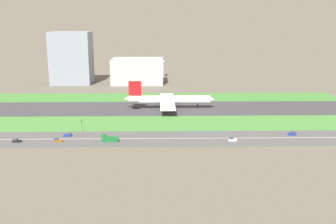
{
  "coord_description": "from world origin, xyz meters",
  "views": [
    {
      "loc": [
        -3.07,
        -276.33,
        62.99
      ],
      "look_at": [
        1.5,
        -36.5,
        6.0
      ],
      "focal_mm": 42.35,
      "sensor_mm": 36.0,
      "label": 1
    }
  ],
  "objects_px": {
    "car_3": "(68,135)",
    "car_1": "(17,141)",
    "car_0": "(292,134)",
    "car_2": "(232,139)",
    "traffic_light": "(82,125)",
    "truck_1": "(109,139)",
    "fuel_tank_west": "(155,69)",
    "terminal_building": "(72,58)",
    "hangar_building": "(138,71)",
    "car_5": "(58,140)",
    "airliner": "(168,100)"
  },
  "relations": [
    {
      "from": "car_3",
      "to": "car_1",
      "type": "xyz_separation_m",
      "value": [
        -24.46,
        -10.0,
        0.0
      ]
    },
    {
      "from": "car_0",
      "to": "car_2",
      "type": "bearing_deg",
      "value": -164.12
    },
    {
      "from": "car_3",
      "to": "car_1",
      "type": "relative_size",
      "value": 1.0
    },
    {
      "from": "traffic_light",
      "to": "truck_1",
      "type": "bearing_deg",
      "value": -45.65
    },
    {
      "from": "traffic_light",
      "to": "fuel_tank_west",
      "type": "bearing_deg",
      "value": 79.96
    },
    {
      "from": "car_3",
      "to": "car_1",
      "type": "distance_m",
      "value": 26.42
    },
    {
      "from": "truck_1",
      "to": "traffic_light",
      "type": "height_order",
      "value": "traffic_light"
    },
    {
      "from": "truck_1",
      "to": "car_0",
      "type": "distance_m",
      "value": 100.07
    },
    {
      "from": "car_1",
      "to": "terminal_building",
      "type": "distance_m",
      "value": 193.88
    },
    {
      "from": "car_2",
      "to": "hangar_building",
      "type": "xyz_separation_m",
      "value": [
        -60.19,
        192.0,
        11.21
      ]
    },
    {
      "from": "car_5",
      "to": "hangar_building",
      "type": "xyz_separation_m",
      "value": [
        31.16,
        192.0,
        11.21
      ]
    },
    {
      "from": "car_5",
      "to": "traffic_light",
      "type": "distance_m",
      "value": 20.55
    },
    {
      "from": "car_2",
      "to": "car_0",
      "type": "bearing_deg",
      "value": -164.12
    },
    {
      "from": "traffic_light",
      "to": "terminal_building",
      "type": "bearing_deg",
      "value": 103.72
    },
    {
      "from": "airliner",
      "to": "car_3",
      "type": "relative_size",
      "value": 14.77
    },
    {
      "from": "car_3",
      "to": "terminal_building",
      "type": "bearing_deg",
      "value": 101.27
    },
    {
      "from": "car_2",
      "to": "car_0",
      "type": "xyz_separation_m",
      "value": [
        35.16,
        10.0,
        0.0
      ]
    },
    {
      "from": "fuel_tank_west",
      "to": "car_2",
      "type": "bearing_deg",
      "value": -79.66
    },
    {
      "from": "car_2",
      "to": "terminal_building",
      "type": "bearing_deg",
      "value": -57.04
    },
    {
      "from": "truck_1",
      "to": "car_2",
      "type": "distance_m",
      "value": 64.42
    },
    {
      "from": "terminal_building",
      "to": "fuel_tank_west",
      "type": "xyz_separation_m",
      "value": [
        81.23,
        45.0,
        -16.65
      ]
    },
    {
      "from": "car_2",
      "to": "traffic_light",
      "type": "relative_size",
      "value": 0.61
    },
    {
      "from": "truck_1",
      "to": "car_2",
      "type": "relative_size",
      "value": 1.91
    },
    {
      "from": "car_5",
      "to": "car_2",
      "type": "bearing_deg",
      "value": -180.0
    },
    {
      "from": "fuel_tank_west",
      "to": "terminal_building",
      "type": "bearing_deg",
      "value": -151.01
    },
    {
      "from": "car_0",
      "to": "hangar_building",
      "type": "xyz_separation_m",
      "value": [
        -95.35,
        182.0,
        11.21
      ]
    },
    {
      "from": "car_1",
      "to": "car_5",
      "type": "relative_size",
      "value": 1.0
    },
    {
      "from": "car_2",
      "to": "car_1",
      "type": "xyz_separation_m",
      "value": [
        -112.67,
        0.0,
        0.0
      ]
    },
    {
      "from": "car_5",
      "to": "fuel_tank_west",
      "type": "relative_size",
      "value": 0.2
    },
    {
      "from": "airliner",
      "to": "car_3",
      "type": "bearing_deg",
      "value": -129.37
    },
    {
      "from": "airliner",
      "to": "traffic_light",
      "type": "bearing_deg",
      "value": -129.57
    },
    {
      "from": "terminal_building",
      "to": "hangar_building",
      "type": "height_order",
      "value": "terminal_building"
    },
    {
      "from": "car_2",
      "to": "terminal_building",
      "type": "xyz_separation_m",
      "value": [
        -124.47,
        192.0,
        24.2
      ]
    },
    {
      "from": "hangar_building",
      "to": "truck_1",
      "type": "bearing_deg",
      "value": -91.26
    },
    {
      "from": "truck_1",
      "to": "fuel_tank_west",
      "type": "distance_m",
      "value": 238.04
    },
    {
      "from": "airliner",
      "to": "car_0",
      "type": "relative_size",
      "value": 14.77
    },
    {
      "from": "terminal_building",
      "to": "truck_1",
      "type": "bearing_deg",
      "value": -72.63
    },
    {
      "from": "car_0",
      "to": "traffic_light",
      "type": "relative_size",
      "value": 0.61
    },
    {
      "from": "car_2",
      "to": "terminal_building",
      "type": "relative_size",
      "value": 0.09
    },
    {
      "from": "car_2",
      "to": "car_3",
      "type": "bearing_deg",
      "value": -6.47
    },
    {
      "from": "fuel_tank_west",
      "to": "airliner",
      "type": "bearing_deg",
      "value": -86.1
    },
    {
      "from": "car_1",
      "to": "hangar_building",
      "type": "relative_size",
      "value": 0.09
    },
    {
      "from": "airliner",
      "to": "car_1",
      "type": "distance_m",
      "value": 112.04
    },
    {
      "from": "truck_1",
      "to": "terminal_building",
      "type": "bearing_deg",
      "value": -72.63
    },
    {
      "from": "fuel_tank_west",
      "to": "truck_1",
      "type": "bearing_deg",
      "value": -95.1
    },
    {
      "from": "car_1",
      "to": "fuel_tank_west",
      "type": "relative_size",
      "value": 0.2
    },
    {
      "from": "car_0",
      "to": "car_1",
      "type": "distance_m",
      "value": 148.16
    },
    {
      "from": "airliner",
      "to": "fuel_tank_west",
      "type": "bearing_deg",
      "value": 93.9
    },
    {
      "from": "airliner",
      "to": "car_0",
      "type": "bearing_deg",
      "value": -45.18
    },
    {
      "from": "truck_1",
      "to": "car_2",
      "type": "bearing_deg",
      "value": -180.0
    }
  ]
}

